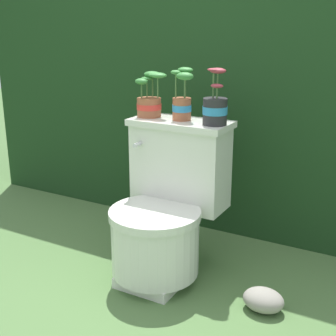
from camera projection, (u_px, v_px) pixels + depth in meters
The scene contains 7 objects.
ground_plane at pixel (163, 282), 2.21m from camera, with size 12.00×12.00×0.00m, color #4C703D.
hedge_backdrop at pixel (256, 85), 2.98m from camera, with size 3.41×1.09×1.58m.
toilet at pixel (166, 208), 2.22m from camera, with size 0.48×0.57×0.73m.
potted_plant_left at pixel (150, 100), 2.28m from camera, with size 0.15×0.14×0.22m.
potted_plant_midleft at pixel (182, 100), 2.19m from camera, with size 0.12×0.11×0.24m.
potted_plant_middle at pixel (215, 107), 2.10m from camera, with size 0.11×0.11×0.25m.
garden_stone at pixel (263, 300), 1.98m from camera, with size 0.18×0.14×0.10m.
Camera 1 is at (0.97, -1.69, 1.18)m, focal length 50.00 mm.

